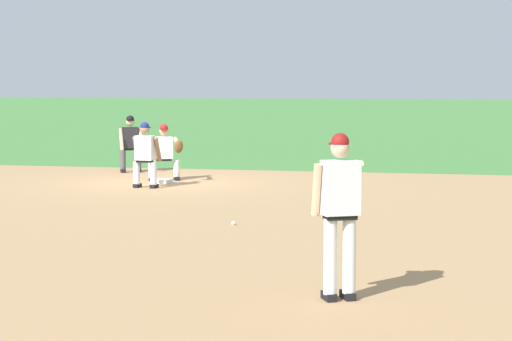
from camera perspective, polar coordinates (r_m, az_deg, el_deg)
name	(u,v)px	position (r m, az deg, el deg)	size (l,w,h in m)	color
ground_plane	(163,183)	(23.10, -5.36, -0.72)	(160.00, 160.00, 0.00)	#47843D
infield_dirt_patch	(220,221)	(17.05, -2.07, -2.90)	(18.00, 18.00, 0.01)	tan
first_base_bag	(163,181)	(23.10, -5.36, -0.61)	(0.38, 0.38, 0.09)	white
baseball	(234,223)	(16.58, -1.29, -3.02)	(0.07, 0.07, 0.07)	white
pitcher	(340,205)	(11.02, 4.84, -2.00)	(0.83, 0.59, 1.86)	black
first_baseman	(165,150)	(23.51, -5.21, 1.18)	(0.84, 1.00, 1.34)	black
baserunner	(145,152)	(22.07, -6.36, 1.04)	(0.47, 0.61, 1.46)	black
umpire	(130,142)	(25.67, -7.19, 1.65)	(0.61, 0.67, 1.46)	black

